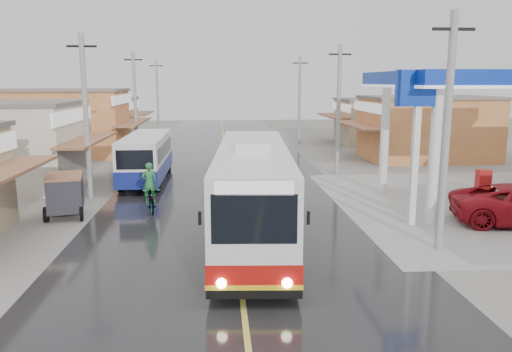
# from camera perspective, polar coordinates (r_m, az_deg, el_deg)

# --- Properties ---
(ground) EXTENTS (120.00, 120.00, 0.00)m
(ground) POSITION_cam_1_polar(r_m,az_deg,el_deg) (17.03, -2.17, -8.98)
(ground) COLOR slate
(ground) RESTS_ON ground
(road) EXTENTS (12.00, 90.00, 0.02)m
(road) POSITION_cam_1_polar(r_m,az_deg,el_deg) (31.56, -3.26, 0.25)
(road) COLOR black
(road) RESTS_ON ground
(centre_line) EXTENTS (0.15, 90.00, 0.01)m
(centre_line) POSITION_cam_1_polar(r_m,az_deg,el_deg) (31.55, -3.26, 0.27)
(centre_line) COLOR #D8CC4C
(centre_line) RESTS_ON road
(shopfronts_left) EXTENTS (11.00, 44.00, 5.20)m
(shopfronts_left) POSITION_cam_1_polar(r_m,az_deg,el_deg) (36.67, -24.13, 0.78)
(shopfronts_left) COLOR tan
(shopfronts_left) RESTS_ON ground
(shopfronts_right) EXTENTS (11.00, 44.00, 4.80)m
(shopfronts_right) POSITION_cam_1_polar(r_m,az_deg,el_deg) (32.59, 24.26, -0.38)
(shopfronts_right) COLOR #B8B0A1
(shopfronts_right) RESTS_ON ground
(utility_poles_left) EXTENTS (1.60, 50.00, 8.00)m
(utility_poles_left) POSITION_cam_1_polar(r_m,az_deg,el_deg) (33.16, -15.49, 0.37)
(utility_poles_left) COLOR gray
(utility_poles_left) RESTS_ON ground
(utility_poles_right) EXTENTS (1.60, 36.00, 8.00)m
(utility_poles_right) POSITION_cam_1_polar(r_m,az_deg,el_deg) (32.46, 9.19, 0.40)
(utility_poles_right) COLOR gray
(utility_poles_right) RESTS_ON ground
(coach_bus) EXTENTS (3.40, 12.01, 3.71)m
(coach_bus) POSITION_cam_1_polar(r_m,az_deg,el_deg) (18.22, -0.36, -1.81)
(coach_bus) COLOR silver
(coach_bus) RESTS_ON road
(second_bus) EXTENTS (2.22, 8.11, 2.69)m
(second_bus) POSITION_cam_1_polar(r_m,az_deg,el_deg) (29.62, -12.42, 2.15)
(second_bus) COLOR silver
(second_bus) RESTS_ON road
(cyclist) EXTENTS (1.19, 2.20, 2.26)m
(cyclist) POSITION_cam_1_polar(r_m,az_deg,el_deg) (22.82, -11.98, -2.17)
(cyclist) COLOR black
(cyclist) RESTS_ON ground
(tricycle_near) EXTENTS (2.04, 2.47, 1.83)m
(tricycle_near) POSITION_cam_1_polar(r_m,az_deg,el_deg) (22.96, -21.00, -1.80)
(tricycle_near) COLOR #26262D
(tricycle_near) RESTS_ON ground
(tricycle_far) EXTENTS (1.49, 2.25, 1.71)m
(tricycle_far) POSITION_cam_1_polar(r_m,az_deg,el_deg) (29.57, -21.70, 0.69)
(tricycle_far) COLOR #26262D
(tricycle_far) RESTS_ON ground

